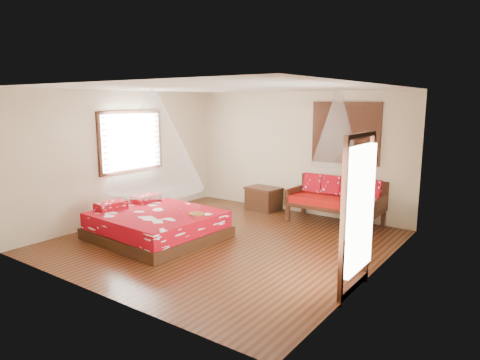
% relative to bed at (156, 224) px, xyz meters
% --- Properties ---
extents(room, '(5.54, 5.54, 2.84)m').
position_rel_bed_xyz_m(room, '(1.21, 0.57, 1.15)').
color(room, black).
rests_on(room, ground).
extents(bed, '(2.34, 2.14, 0.65)m').
position_rel_bed_xyz_m(bed, '(0.00, 0.00, 0.00)').
color(bed, black).
rests_on(bed, floor).
extents(daybed, '(1.97, 0.87, 0.98)m').
position_rel_bed_xyz_m(daybed, '(2.39, 2.96, 0.27)').
color(daybed, black).
rests_on(daybed, floor).
extents(storage_chest, '(0.86, 0.67, 0.54)m').
position_rel_bed_xyz_m(storage_chest, '(0.51, 3.02, 0.02)').
color(storage_chest, black).
rests_on(storage_chest, floor).
extents(shutter_panel, '(1.52, 0.06, 1.32)m').
position_rel_bed_xyz_m(shutter_panel, '(2.39, 3.28, 1.65)').
color(shutter_panel, black).
rests_on(shutter_panel, wall_back).
extents(window_left, '(0.10, 1.74, 1.34)m').
position_rel_bed_xyz_m(window_left, '(-1.50, 0.77, 1.45)').
color(window_left, black).
rests_on(window_left, wall_left).
extents(glazed_door, '(0.08, 1.02, 2.16)m').
position_rel_bed_xyz_m(glazed_door, '(3.92, -0.03, 0.82)').
color(glazed_door, black).
rests_on(glazed_door, floor).
extents(wine_tray, '(0.28, 0.28, 0.22)m').
position_rel_bed_xyz_m(wine_tray, '(0.76, 0.29, 0.31)').
color(wine_tray, brown).
rests_on(wine_tray, bed).
extents(mosquito_net_main, '(1.82, 1.82, 1.80)m').
position_rel_bed_xyz_m(mosquito_net_main, '(0.02, -0.00, 1.60)').
color(mosquito_net_main, white).
rests_on(mosquito_net_main, ceiling).
extents(mosquito_net_daybed, '(1.01, 1.01, 1.50)m').
position_rel_bed_xyz_m(mosquito_net_daybed, '(2.39, 2.82, 1.75)').
color(mosquito_net_daybed, white).
rests_on(mosquito_net_daybed, ceiling).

